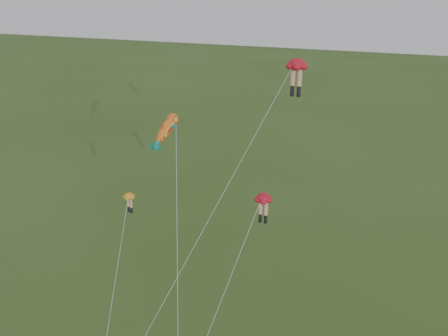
% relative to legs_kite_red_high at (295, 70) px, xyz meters
% --- Properties ---
extents(legs_kite_red_high, '(9.03, 15.22, 19.76)m').
position_rel_legs_kite_red_high_xyz_m(legs_kite_red_high, '(0.00, 0.00, 0.00)').
color(legs_kite_red_high, '#B01221').
rests_on(legs_kite_red_high, ground).
extents(legs_kite_red_mid, '(4.13, 7.08, 12.48)m').
position_rel_legs_kite_red_high_xyz_m(legs_kite_red_mid, '(0.02, -8.86, -7.17)').
color(legs_kite_red_mid, '#B01221').
rests_on(legs_kite_red_mid, ground).
extents(legs_kite_yellow, '(2.94, 9.98, 9.69)m').
position_rel_legs_kite_red_high_xyz_m(legs_kite_yellow, '(-11.28, -6.66, -10.00)').
color(legs_kite_yellow, orange).
rests_on(legs_kite_yellow, ground).
extents(fish_kite, '(5.03, 9.60, 16.52)m').
position_rel_legs_kite_red_high_xyz_m(fish_kite, '(-7.88, -6.20, -3.71)').
color(fish_kite, orange).
rests_on(fish_kite, ground).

